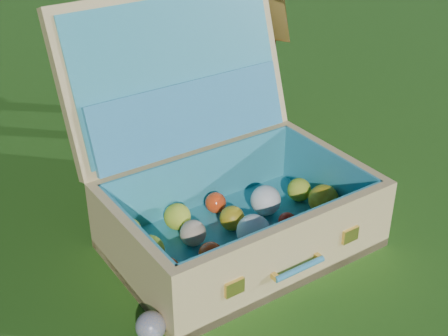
% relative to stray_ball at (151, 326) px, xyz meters
% --- Properties ---
extents(ground, '(60.00, 60.00, 0.00)m').
position_rel_stray_ball_xyz_m(ground, '(0.37, 0.02, -0.03)').
color(ground, '#215114').
rests_on(ground, ground).
extents(stray_ball, '(0.06, 0.06, 0.06)m').
position_rel_stray_ball_xyz_m(stray_ball, '(0.00, 0.00, 0.00)').
color(stray_ball, '#4266AB').
rests_on(stray_ball, ground).
extents(suitcase, '(0.67, 0.64, 0.58)m').
position_rel_stray_ball_xyz_m(suitcase, '(0.32, 0.27, 0.14)').
color(suitcase, '#D9B875').
rests_on(suitcase, ground).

